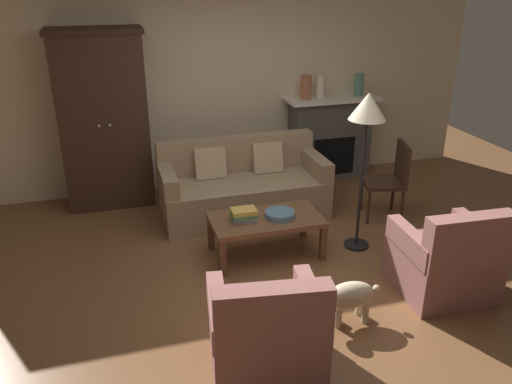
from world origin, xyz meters
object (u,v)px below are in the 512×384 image
Objects in this scene: coffee_table at (266,222)px; mantel_vase_terracotta at (306,87)px; mantel_vase_cream at (320,86)px; mantel_vase_jade at (359,85)px; dog at (347,296)px; fireplace at (329,137)px; side_chair_wooden at (391,176)px; fruit_bowl at (280,214)px; book_stack at (244,215)px; armoire at (104,120)px; armchair_near_left at (266,335)px; couch at (243,188)px; floor_lamp at (367,116)px; armchair_near_right at (445,261)px.

coffee_table is 3.54× the size of mantel_vase_terracotta.
mantel_vase_cream is 1.08× the size of mantel_vase_jade.
mantel_vase_jade is at bearing 44.55° from coffee_table.
dog is (-0.83, -3.09, -1.03)m from mantel_vase_terracotta.
fireplace is 2.42m from coffee_table.
mantel_vase_jade is 0.33× the size of side_chair_wooden.
fruit_bowl is at bearing -125.82° from fireplace.
book_stack is at bearing 113.30° from dog.
book_stack is (-1.74, -1.88, -0.09)m from fireplace.
armoire is 3.59m from armchair_near_left.
side_chair_wooden is at bearing 51.16° from dog.
book_stack reaches higher than dog.
couch is at bearing 75.64° from book_stack.
fireplace is 0.78× the size of floor_lamp.
mantel_vase_jade is at bearing 1.03° from armoire.
mantel_vase_cream is 0.36× the size of armchair_near_left.
dog is at bearing -82.29° from fruit_bowl.
dog is at bearing -76.32° from coffee_table.
mantel_vase_jade is 0.51× the size of dog.
fruit_bowl is 1.27m from floor_lamp.
armoire reaches higher than armchair_near_left.
fruit_bowl is at bearing -10.71° from coffee_table.
mantel_vase_jade is at bearing 47.08° from fruit_bowl.
mantel_vase_jade is at bearing 0.00° from mantel_vase_terracotta.
fireplace is 4.02m from armchair_near_left.
side_chair_wooden is at bearing 17.35° from fruit_bowl.
coffee_table is 3.46× the size of mantel_vase_cream.
armoire is at bearing -178.66° from mantel_vase_terracotta.
fireplace reaches higher than dog.
side_chair_wooden is 1.57× the size of dog.
armchair_near_left is (-2.01, -3.47, -0.25)m from fireplace.
coffee_table is 0.26m from book_stack.
floor_lamp reaches higher than fireplace.
mantel_vase_terracotta is (1.36, 1.87, 0.79)m from book_stack.
side_chair_wooden is (0.31, -1.41, -0.77)m from mantel_vase_cream.
fireplace is 3.97× the size of mantel_vase_cream.
floor_lamp reaches higher than armchair_near_left.
mantel_vase_jade is 0.33× the size of armchair_near_left.
book_stack is (-0.23, -0.00, 0.12)m from coffee_table.
armchair_near_left reaches higher than fruit_bowl.
dog is at bearing -111.33° from fireplace.
couch is 2.18× the size of armchair_near_right.
dog is (0.53, -1.22, -0.24)m from book_stack.
mantel_vase_jade is 3.62m from dog.
armoire reaches higher than mantel_vase_cream.
dog is at bearing -83.52° from couch.
mantel_vase_cream is 0.55× the size of dog.
book_stack is 0.29× the size of armchair_near_right.
dog is at bearing -120.73° from floor_lamp.
mantel_vase_cream reaches higher than mantel_vase_terracotta.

